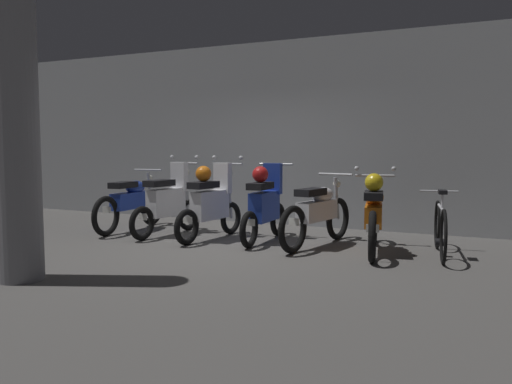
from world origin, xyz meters
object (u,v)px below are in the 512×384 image
object	(u,v)px
motorbike_slot_4	(318,212)
motorbike_slot_5	(374,214)
motorbike_slot_0	(131,202)
bicycle	(440,228)
support_pillar	(15,124)
motorbike_slot_3	(265,204)
motorbike_slot_1	(168,202)
motorbike_slot_2	(211,203)

from	to	relation	value
motorbike_slot_4	motorbike_slot_5	world-z (taller)	motorbike_slot_5
motorbike_slot_0	bicycle	bearing A→B (deg)	-0.13
support_pillar	motorbike_slot_3	bearing A→B (deg)	65.73
motorbike_slot_4	motorbike_slot_1	bearing A→B (deg)	-177.55
motorbike_slot_1	motorbike_slot_3	xyz separation A→B (m)	(1.67, 0.13, 0.04)
motorbike_slot_1	motorbike_slot_5	world-z (taller)	motorbike_slot_1
bicycle	support_pillar	size ratio (longest dim) A/B	0.51
motorbike_slot_1	motorbike_slot_4	world-z (taller)	motorbike_slot_1
motorbike_slot_4	bicycle	xyz separation A→B (m)	(1.67, 0.01, -0.13)
motorbike_slot_4	motorbike_slot_3	bearing A→B (deg)	178.73
motorbike_slot_2	bicycle	xyz separation A→B (m)	(3.35, 0.17, -0.21)
bicycle	motorbike_slot_1	bearing A→B (deg)	-178.44
support_pillar	motorbike_slot_2	bearing A→B (deg)	78.50
motorbike_slot_1	motorbike_slot_4	distance (m)	2.51
motorbike_slot_4	motorbike_slot_0	bearing A→B (deg)	179.70
motorbike_slot_0	motorbike_slot_2	size ratio (longest dim) A/B	1.16
motorbike_slot_2	motorbike_slot_3	bearing A→B (deg)	12.32
motorbike_slot_4	bicycle	world-z (taller)	motorbike_slot_4
motorbike_slot_2	bicycle	distance (m)	3.36
motorbike_slot_5	motorbike_slot_1	bearing A→B (deg)	179.63
motorbike_slot_0	motorbike_slot_1	distance (m)	0.85
motorbike_slot_0	motorbike_slot_5	world-z (taller)	motorbike_slot_5
motorbike_slot_5	bicycle	size ratio (longest dim) A/B	1.13
motorbike_slot_0	motorbike_slot_3	distance (m)	2.51
motorbike_slot_1	support_pillar	distance (m)	3.31
bicycle	motorbike_slot_2	bearing A→B (deg)	-177.10
motorbike_slot_1	motorbike_slot_3	size ratio (longest dim) A/B	1.00
motorbike_slot_0	motorbike_slot_4	xyz separation A→B (m)	(3.35, -0.02, 0.00)
motorbike_slot_3	bicycle	size ratio (longest dim) A/B	0.98
motorbike_slot_0	motorbike_slot_1	bearing A→B (deg)	-8.46
motorbike_slot_0	motorbike_slot_1	xyz separation A→B (m)	(0.84, -0.13, 0.04)
motorbike_slot_2	motorbike_slot_3	size ratio (longest dim) A/B	1.00
motorbike_slot_1	motorbike_slot_2	world-z (taller)	same
motorbike_slot_4	motorbike_slot_5	xyz separation A→B (m)	(0.83, -0.13, 0.04)
motorbike_slot_0	motorbike_slot_3	bearing A→B (deg)	0.02
motorbike_slot_3	bicycle	distance (m)	2.53
motorbike_slot_0	motorbike_slot_1	size ratio (longest dim) A/B	1.16
motorbike_slot_0	motorbike_slot_5	distance (m)	4.19
motorbike_slot_2	motorbike_slot_4	xyz separation A→B (m)	(1.68, 0.16, -0.08)
motorbike_slot_3	support_pillar	bearing A→B (deg)	-114.27
motorbike_slot_5	motorbike_slot_3	bearing A→B (deg)	174.94
motorbike_slot_3	bicycle	world-z (taller)	motorbike_slot_3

